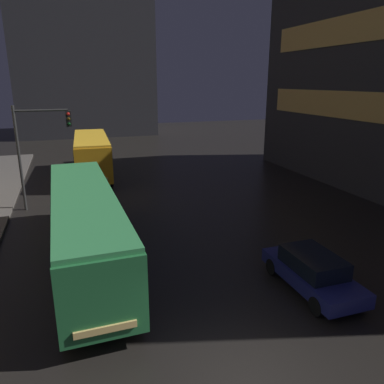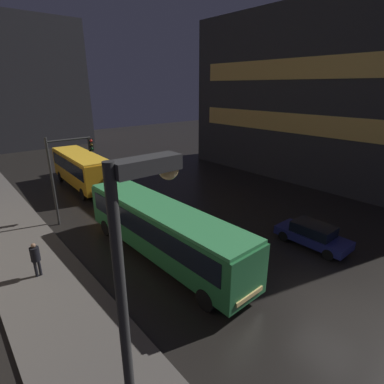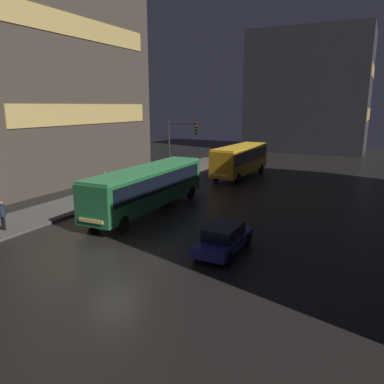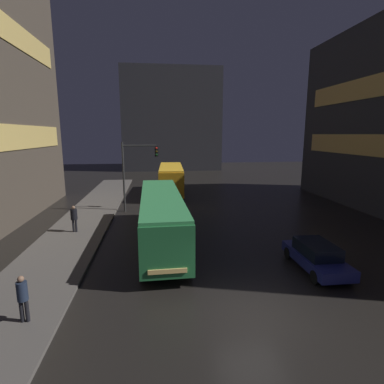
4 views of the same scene
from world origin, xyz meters
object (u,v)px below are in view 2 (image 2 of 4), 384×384
object	(u,v)px
bus_far	(81,167)
car_taxi	(313,235)
bus_near	(162,227)
traffic_light_main	(67,165)
street_lamp_sidewalk	(136,314)
pedestrian_mid	(35,256)

from	to	relation	value
bus_far	car_taxi	xyz separation A→B (m)	(6.17, -19.62, -1.25)
bus_near	traffic_light_main	xyz separation A→B (m)	(-1.97, 8.10, 2.16)
street_lamp_sidewalk	car_taxi	bearing A→B (deg)	14.97
car_taxi	pedestrian_mid	xyz separation A→B (m)	(-13.33, 7.07, 0.53)
traffic_light_main	car_taxi	bearing A→B (deg)	-53.34
traffic_light_main	pedestrian_mid	bearing A→B (deg)	-123.81
pedestrian_mid	traffic_light_main	xyz separation A→B (m)	(3.82, 5.70, 2.80)
bus_far	car_taxi	size ratio (longest dim) A/B	2.26
traffic_light_main	street_lamp_sidewalk	world-z (taller)	street_lamp_sidewalk
bus_far	street_lamp_sidewalk	world-z (taller)	street_lamp_sidewalk
traffic_light_main	bus_far	bearing A→B (deg)	63.98
bus_near	pedestrian_mid	distance (m)	6.30
bus_near	pedestrian_mid	world-z (taller)	bus_near
pedestrian_mid	street_lamp_sidewalk	bearing A→B (deg)	-100.38
pedestrian_mid	traffic_light_main	world-z (taller)	traffic_light_main
traffic_light_main	street_lamp_sidewalk	distance (m)	17.05
car_taxi	street_lamp_sidewalk	world-z (taller)	street_lamp_sidewalk
pedestrian_mid	bus_near	bearing A→B (deg)	-30.51
bus_far	pedestrian_mid	world-z (taller)	bus_far
bus_near	bus_far	distance (m)	15.00
bus_near	car_taxi	distance (m)	8.94
traffic_light_main	bus_near	bearing A→B (deg)	-76.29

